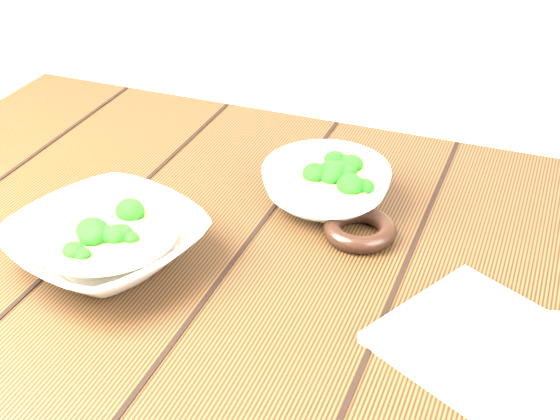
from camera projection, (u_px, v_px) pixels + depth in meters
name	position (u px, v px, depth m)	size (l,w,h in m)	color
table	(257.00, 328.00, 1.04)	(1.20, 0.80, 0.75)	#321F0E
soup_bowl_front	(106.00, 241.00, 0.95)	(0.28, 0.28, 0.06)	silver
soup_bowl_back	(326.00, 185.00, 1.06)	(0.19, 0.19, 0.06)	silver
trivet	(360.00, 229.00, 1.00)	(0.09, 0.09, 0.02)	black
napkin	(497.00, 352.00, 0.81)	(0.23, 0.19, 0.01)	beige
spoon_left	(521.00, 331.00, 0.83)	(0.14, 0.15, 0.01)	#A4A091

